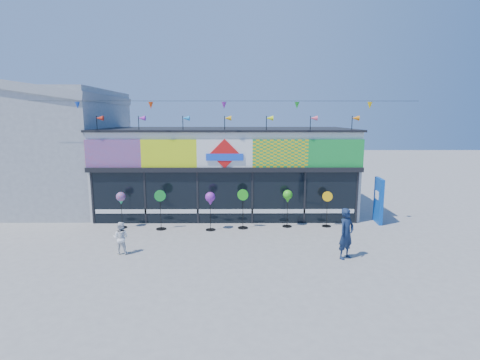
{
  "coord_description": "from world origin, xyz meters",
  "views": [
    {
      "loc": [
        0.56,
        -12.63,
        4.66
      ],
      "look_at": [
        0.65,
        2.0,
        2.18
      ],
      "focal_mm": 28.0,
      "sensor_mm": 36.0,
      "label": 1
    }
  ],
  "objects_px": {
    "blue_sign": "(379,200)",
    "spinner_1": "(160,209)",
    "spinner_2": "(210,200)",
    "spinner_3": "(243,208)",
    "child": "(121,238)",
    "spinner_0": "(121,199)",
    "spinner_4": "(288,197)",
    "adult_man": "(346,234)",
    "spinner_5": "(327,208)"
  },
  "relations": [
    {
      "from": "spinner_1",
      "to": "spinner_3",
      "type": "bearing_deg",
      "value": 2.24
    },
    {
      "from": "blue_sign",
      "to": "spinner_3",
      "type": "bearing_deg",
      "value": -167.97
    },
    {
      "from": "child",
      "to": "spinner_2",
      "type": "bearing_deg",
      "value": -131.02
    },
    {
      "from": "spinner_1",
      "to": "spinner_2",
      "type": "height_order",
      "value": "spinner_1"
    },
    {
      "from": "spinner_1",
      "to": "spinner_5",
      "type": "distance_m",
      "value": 7.04
    },
    {
      "from": "spinner_4",
      "to": "adult_man",
      "type": "distance_m",
      "value": 3.95
    },
    {
      "from": "spinner_5",
      "to": "child",
      "type": "height_order",
      "value": "spinner_5"
    },
    {
      "from": "spinner_0",
      "to": "spinner_3",
      "type": "distance_m",
      "value": 5.14
    },
    {
      "from": "spinner_3",
      "to": "blue_sign",
      "type": "bearing_deg",
      "value": 7.76
    },
    {
      "from": "spinner_3",
      "to": "adult_man",
      "type": "distance_m",
      "value": 4.81
    },
    {
      "from": "blue_sign",
      "to": "spinner_3",
      "type": "xyz_separation_m",
      "value": [
        -6.02,
        -0.82,
        -0.12
      ]
    },
    {
      "from": "blue_sign",
      "to": "spinner_4",
      "type": "distance_m",
      "value": 4.17
    },
    {
      "from": "spinner_5",
      "to": "child",
      "type": "relative_size",
      "value": 1.36
    },
    {
      "from": "adult_man",
      "to": "spinner_2",
      "type": "bearing_deg",
      "value": 109.41
    },
    {
      "from": "spinner_3",
      "to": "spinner_4",
      "type": "height_order",
      "value": "spinner_3"
    },
    {
      "from": "adult_man",
      "to": "spinner_3",
      "type": "bearing_deg",
      "value": 97.81
    },
    {
      "from": "spinner_0",
      "to": "adult_man",
      "type": "height_order",
      "value": "adult_man"
    },
    {
      "from": "adult_man",
      "to": "child",
      "type": "distance_m",
      "value": 7.62
    },
    {
      "from": "spinner_1",
      "to": "child",
      "type": "bearing_deg",
      "value": -105.83
    },
    {
      "from": "spinner_0",
      "to": "spinner_5",
      "type": "bearing_deg",
      "value": 0.96
    },
    {
      "from": "spinner_0",
      "to": "spinner_3",
      "type": "xyz_separation_m",
      "value": [
        5.13,
        -0.09,
        -0.35
      ]
    },
    {
      "from": "spinner_4",
      "to": "blue_sign",
      "type": "bearing_deg",
      "value": 8.34
    },
    {
      "from": "blue_sign",
      "to": "spinner_0",
      "type": "bearing_deg",
      "value": -171.99
    },
    {
      "from": "spinner_1",
      "to": "spinner_4",
      "type": "bearing_deg",
      "value": 3.77
    },
    {
      "from": "adult_man",
      "to": "spinner_4",
      "type": "bearing_deg",
      "value": 75.22
    },
    {
      "from": "spinner_1",
      "to": "spinner_5",
      "type": "height_order",
      "value": "spinner_1"
    },
    {
      "from": "spinner_1",
      "to": "spinner_5",
      "type": "xyz_separation_m",
      "value": [
        7.03,
        0.37,
        -0.07
      ]
    },
    {
      "from": "spinner_2",
      "to": "spinner_5",
      "type": "height_order",
      "value": "spinner_2"
    },
    {
      "from": "blue_sign",
      "to": "spinner_2",
      "type": "height_order",
      "value": "blue_sign"
    },
    {
      "from": "spinner_3",
      "to": "child",
      "type": "bearing_deg",
      "value": -145.13
    },
    {
      "from": "spinner_1",
      "to": "spinner_3",
      "type": "xyz_separation_m",
      "value": [
        3.43,
        0.13,
        0.0
      ]
    },
    {
      "from": "child",
      "to": "spinner_0",
      "type": "bearing_deg",
      "value": -67.58
    },
    {
      "from": "blue_sign",
      "to": "spinner_1",
      "type": "bearing_deg",
      "value": -169.97
    },
    {
      "from": "spinner_3",
      "to": "spinner_2",
      "type": "bearing_deg",
      "value": -169.06
    },
    {
      "from": "spinner_2",
      "to": "spinner_3",
      "type": "distance_m",
      "value": 1.43
    },
    {
      "from": "spinner_1",
      "to": "adult_man",
      "type": "xyz_separation_m",
      "value": [
        6.81,
        -3.29,
        -0.03
      ]
    },
    {
      "from": "child",
      "to": "spinner_3",
      "type": "bearing_deg",
      "value": -139.15
    },
    {
      "from": "spinner_2",
      "to": "spinner_3",
      "type": "relative_size",
      "value": 0.96
    },
    {
      "from": "blue_sign",
      "to": "spinner_0",
      "type": "distance_m",
      "value": 11.17
    },
    {
      "from": "spinner_3",
      "to": "child",
      "type": "relative_size",
      "value": 1.49
    },
    {
      "from": "spinner_2",
      "to": "spinner_3",
      "type": "height_order",
      "value": "spinner_3"
    },
    {
      "from": "spinner_0",
      "to": "spinner_4",
      "type": "relative_size",
      "value": 0.96
    },
    {
      "from": "spinner_2",
      "to": "spinner_1",
      "type": "bearing_deg",
      "value": 176.53
    },
    {
      "from": "spinner_0",
      "to": "spinner_4",
      "type": "distance_m",
      "value": 7.03
    },
    {
      "from": "spinner_4",
      "to": "child",
      "type": "relative_size",
      "value": 1.43
    },
    {
      "from": "adult_man",
      "to": "child",
      "type": "relative_size",
      "value": 1.52
    },
    {
      "from": "blue_sign",
      "to": "child",
      "type": "height_order",
      "value": "blue_sign"
    },
    {
      "from": "spinner_0",
      "to": "child",
      "type": "xyz_separation_m",
      "value": [
        0.9,
        -3.04,
        -0.68
      ]
    },
    {
      "from": "blue_sign",
      "to": "spinner_5",
      "type": "xyz_separation_m",
      "value": [
        -2.41,
        -0.58,
        -0.2
      ]
    },
    {
      "from": "spinner_1",
      "to": "spinner_2",
      "type": "distance_m",
      "value": 2.13
    }
  ]
}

